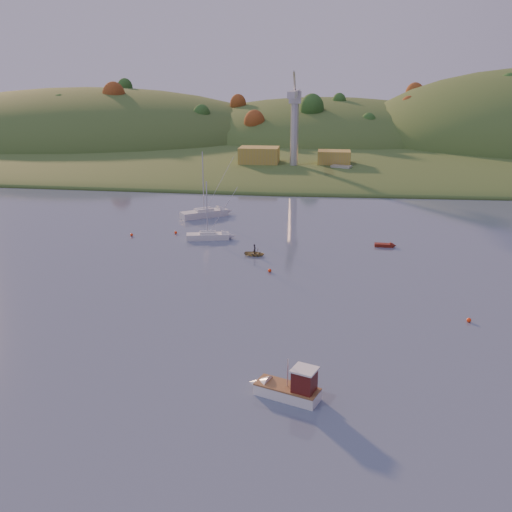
# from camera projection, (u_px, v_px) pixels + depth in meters

# --- Properties ---
(ground) EXTENTS (500.00, 500.00, 0.00)m
(ground) POSITION_uv_depth(u_px,v_px,m) (177.00, 424.00, 44.87)
(ground) COLOR #37435A
(ground) RESTS_ON ground
(far_shore) EXTENTS (620.00, 220.00, 1.50)m
(far_shore) POSITION_uv_depth(u_px,v_px,m) (304.00, 136.00, 262.56)
(far_shore) COLOR #2F441B
(far_shore) RESTS_ON ground
(shore_slope) EXTENTS (640.00, 150.00, 7.00)m
(shore_slope) POSITION_uv_depth(u_px,v_px,m) (296.00, 154.00, 201.04)
(shore_slope) COLOR #2F441B
(shore_slope) RESTS_ON ground
(hill_left) EXTENTS (170.00, 140.00, 44.00)m
(hill_left) POSITION_uv_depth(u_px,v_px,m) (91.00, 140.00, 244.67)
(hill_left) COLOR #2F441B
(hill_left) RESTS_ON ground
(hill_center) EXTENTS (140.00, 120.00, 36.00)m
(hill_center) POSITION_uv_depth(u_px,v_px,m) (325.00, 141.00, 242.46)
(hill_center) COLOR #2F441B
(hill_center) RESTS_ON ground
(hillside_trees) EXTENTS (280.00, 50.00, 32.00)m
(hillside_trees) POSITION_uv_depth(u_px,v_px,m) (298.00, 147.00, 219.97)
(hillside_trees) COLOR #214E1B
(hillside_trees) RESTS_ON ground
(wharf) EXTENTS (42.00, 16.00, 2.40)m
(wharf) POSITION_uv_depth(u_px,v_px,m) (305.00, 170.00, 159.40)
(wharf) COLOR slate
(wharf) RESTS_ON ground
(shed_west) EXTENTS (11.00, 8.00, 4.80)m
(shed_west) POSITION_uv_depth(u_px,v_px,m) (259.00, 156.00, 160.78)
(shed_west) COLOR #AB9239
(shed_west) RESTS_ON wharf
(shed_east) EXTENTS (9.00, 7.00, 4.00)m
(shed_east) POSITION_uv_depth(u_px,v_px,m) (334.00, 158.00, 159.39)
(shed_east) COLOR #AB9239
(shed_east) RESTS_ON wharf
(dock_crane) EXTENTS (3.20, 28.00, 20.30)m
(dock_crane) POSITION_uv_depth(u_px,v_px,m) (294.00, 112.00, 151.52)
(dock_crane) COLOR #B7B7BC
(dock_crane) RESTS_ON wharf
(fishing_boat) EXTENTS (6.76, 4.17, 4.13)m
(fishing_boat) POSITION_uv_depth(u_px,v_px,m) (283.00, 387.00, 48.54)
(fishing_boat) COLOR white
(fishing_boat) RESTS_ON ground
(sailboat_near) EXTENTS (8.99, 7.50, 12.61)m
(sailboat_near) POSITION_uv_depth(u_px,v_px,m) (204.00, 213.00, 110.82)
(sailboat_near) COLOR silver
(sailboat_near) RESTS_ON ground
(sailboat_far) EXTENTS (7.36, 3.61, 9.80)m
(sailboat_far) POSITION_uv_depth(u_px,v_px,m) (208.00, 235.00, 95.65)
(sailboat_far) COLOR silver
(sailboat_far) RESTS_ON ground
(canoe) EXTENTS (3.33, 2.54, 0.65)m
(canoe) POSITION_uv_depth(u_px,v_px,m) (255.00, 253.00, 87.02)
(canoe) COLOR #A09058
(canoe) RESTS_ON ground
(paddler) EXTENTS (0.42, 0.60, 1.54)m
(paddler) POSITION_uv_depth(u_px,v_px,m) (255.00, 251.00, 86.88)
(paddler) COLOR black
(paddler) RESTS_ON ground
(red_tender) EXTENTS (3.49, 1.29, 1.18)m
(red_tender) POSITION_uv_depth(u_px,v_px,m) (388.00, 245.00, 91.53)
(red_tender) COLOR #61180D
(red_tender) RESTS_ON ground
(work_vessel) EXTENTS (13.25, 8.40, 3.21)m
(work_vessel) POSITION_uv_depth(u_px,v_px,m) (341.00, 173.00, 154.46)
(work_vessel) COLOR #525E6B
(work_vessel) RESTS_ON ground
(buoy_0) EXTENTS (0.50, 0.50, 0.50)m
(buoy_0) POSITION_uv_depth(u_px,v_px,m) (469.00, 320.00, 63.41)
(buoy_0) COLOR #FF360D
(buoy_0) RESTS_ON ground
(buoy_1) EXTENTS (0.50, 0.50, 0.50)m
(buoy_1) POSITION_uv_depth(u_px,v_px,m) (270.00, 270.00, 79.62)
(buoy_1) COLOR #FF360D
(buoy_1) RESTS_ON ground
(buoy_2) EXTENTS (0.50, 0.50, 0.50)m
(buoy_2) POSITION_uv_depth(u_px,v_px,m) (132.00, 235.00, 97.60)
(buoy_2) COLOR #FF360D
(buoy_2) RESTS_ON ground
(buoy_3) EXTENTS (0.50, 0.50, 0.50)m
(buoy_3) POSITION_uv_depth(u_px,v_px,m) (176.00, 232.00, 99.02)
(buoy_3) COLOR #FF360D
(buoy_3) RESTS_ON ground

